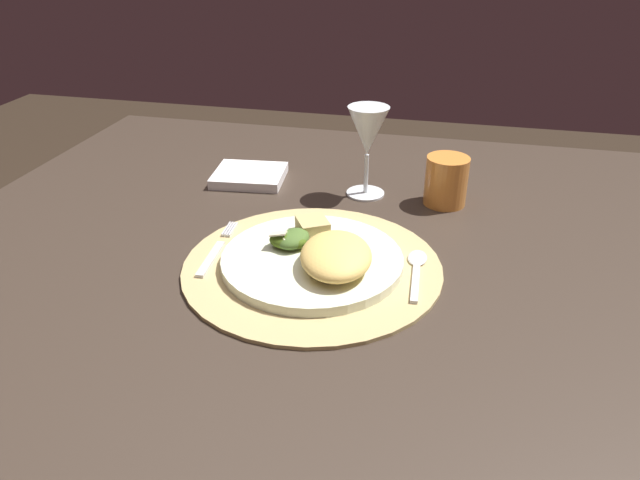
# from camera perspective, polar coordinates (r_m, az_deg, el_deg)

# --- Properties ---
(dining_table) EXTENTS (1.37, 1.06, 0.72)m
(dining_table) POSITION_cam_1_polar(r_m,az_deg,el_deg) (1.01, 2.87, -6.05)
(dining_table) COLOR #372C23
(dining_table) RESTS_ON ground
(placemat) EXTENTS (0.38, 0.38, 0.01)m
(placemat) POSITION_cam_1_polar(r_m,az_deg,el_deg) (0.86, -0.75, -2.54)
(placemat) COLOR tan
(placemat) RESTS_ON dining_table
(dinner_plate) EXTENTS (0.26, 0.26, 0.01)m
(dinner_plate) POSITION_cam_1_polar(r_m,az_deg,el_deg) (0.86, -0.76, -1.95)
(dinner_plate) COLOR silver
(dinner_plate) RESTS_ON placemat
(pasta_serving) EXTENTS (0.12, 0.15, 0.04)m
(pasta_serving) POSITION_cam_1_polar(r_m,az_deg,el_deg) (0.82, 1.54, -1.51)
(pasta_serving) COLOR #EAC062
(pasta_serving) RESTS_ON dinner_plate
(salad_greens) EXTENTS (0.06, 0.08, 0.03)m
(salad_greens) POSITION_cam_1_polar(r_m,az_deg,el_deg) (0.88, -2.77, 0.11)
(salad_greens) COLOR #456529
(salad_greens) RESTS_ON dinner_plate
(bread_piece) EXTENTS (0.06, 0.06, 0.02)m
(bread_piece) POSITION_cam_1_polar(r_m,az_deg,el_deg) (0.91, -0.72, 1.37)
(bread_piece) COLOR tan
(bread_piece) RESTS_ON dinner_plate
(fork) EXTENTS (0.02, 0.17, 0.00)m
(fork) POSITION_cam_1_polar(r_m,az_deg,el_deg) (0.91, -10.01, -1.00)
(fork) COLOR silver
(fork) RESTS_ON placemat
(spoon) EXTENTS (0.03, 0.14, 0.01)m
(spoon) POSITION_cam_1_polar(r_m,az_deg,el_deg) (0.87, 9.33, -2.42)
(spoon) COLOR silver
(spoon) RESTS_ON placemat
(napkin) EXTENTS (0.14, 0.13, 0.02)m
(napkin) POSITION_cam_1_polar(r_m,az_deg,el_deg) (1.16, -6.84, 6.19)
(napkin) COLOR white
(napkin) RESTS_ON dining_table
(wine_glass) EXTENTS (0.07, 0.07, 0.16)m
(wine_glass) POSITION_cam_1_polar(r_m,az_deg,el_deg) (1.06, 4.63, 10.15)
(wine_glass) COLOR silver
(wine_glass) RESTS_ON dining_table
(amber_tumbler) EXTENTS (0.07, 0.07, 0.09)m
(amber_tumbler) POSITION_cam_1_polar(r_m,az_deg,el_deg) (1.07, 12.09, 5.61)
(amber_tumbler) COLOR orange
(amber_tumbler) RESTS_ON dining_table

